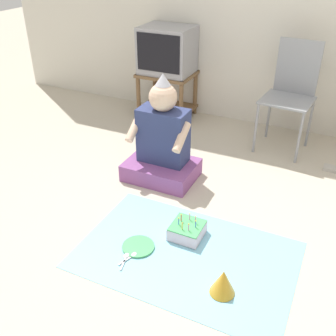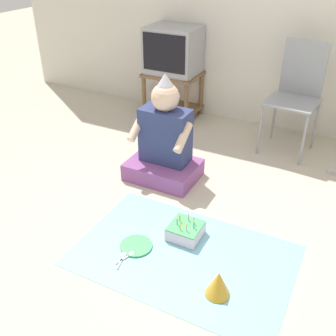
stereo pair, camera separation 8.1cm
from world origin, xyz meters
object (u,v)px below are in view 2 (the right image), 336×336
at_px(tv, 173,50).
at_px(paper_plate, 136,246).
at_px(person_seated, 164,144).
at_px(party_hat_blue, 218,283).
at_px(birthday_cake, 186,231).
at_px(folding_chair, 297,90).

distance_m(tv, paper_plate, 2.25).
bearing_deg(person_seated, paper_plate, -74.04).
distance_m(party_hat_blue, paper_plate, 0.62).
bearing_deg(person_seated, tv, 113.63).
distance_m(birthday_cake, paper_plate, 0.34).
height_order(tv, person_seated, tv).
relative_size(folding_chair, birthday_cake, 4.66).
distance_m(folding_chair, birthday_cake, 1.70).
xyz_separation_m(birthday_cake, party_hat_blue, (0.36, -0.36, 0.03)).
bearing_deg(paper_plate, tv, 110.49).
bearing_deg(birthday_cake, paper_plate, -135.18).
bearing_deg(person_seated, birthday_cake, -51.93).
relative_size(tv, party_hat_blue, 3.27).
relative_size(person_seated, party_hat_blue, 5.44).
height_order(party_hat_blue, paper_plate, party_hat_blue).
relative_size(folding_chair, person_seated, 1.12).
relative_size(person_seated, birthday_cake, 4.17).
bearing_deg(folding_chair, person_seated, -128.52).
height_order(folding_chair, party_hat_blue, folding_chair).
height_order(tv, paper_plate, tv).
bearing_deg(birthday_cake, person_seated, 128.07).
bearing_deg(tv, birthday_cake, -60.88).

